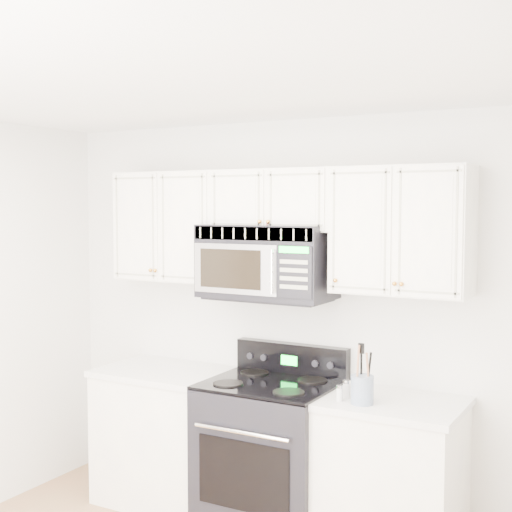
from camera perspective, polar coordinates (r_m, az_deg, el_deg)
The scene contains 9 objects.
room at distance 3.33m, azimuth -11.13°, elevation -8.88°, with size 3.51×3.51×2.61m.
base_cabinet_left at distance 5.13m, azimuth -7.29°, elevation -14.32°, with size 0.86×0.65×0.92m.
base_cabinet_right at distance 4.42m, azimuth 10.46°, elevation -17.42°, with size 0.86×0.65×0.92m.
range at distance 4.66m, azimuth 1.21°, elevation -15.44°, with size 0.80×0.72×1.13m.
upper_cabinets at distance 4.57m, azimuth 1.75°, elevation 2.72°, with size 2.44×0.37×0.75m.
microwave at distance 4.56m, azimuth 0.89°, elevation -0.42°, with size 0.85×0.47×0.47m.
utensil_crock at distance 4.14m, azimuth 8.50°, elevation -10.46°, with size 0.13×0.13×0.34m.
shaker_salt at distance 4.18m, azimuth 6.70°, elevation -10.85°, with size 0.04×0.04×0.09m.
shaker_pepper at distance 4.24m, azimuth 7.26°, elevation -10.52°, with size 0.04×0.04×0.11m.
Camera 1 is at (2.11, -2.47, 2.04)m, focal length 50.00 mm.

